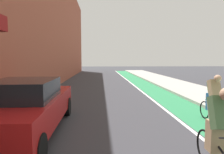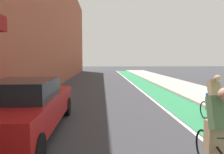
# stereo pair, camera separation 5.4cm
# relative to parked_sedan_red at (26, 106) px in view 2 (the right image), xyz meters

# --- Properties ---
(ground_plane) EXTENTS (94.88, 94.88, 0.00)m
(ground_plane) POSITION_rel_parked_sedan_red_xyz_m (2.66, 7.43, -0.79)
(ground_plane) COLOR #38383D
(bike_lane_paint) EXTENTS (1.60, 43.13, 0.00)m
(bike_lane_paint) POSITION_rel_parked_sedan_red_xyz_m (5.57, 9.43, -0.79)
(bike_lane_paint) COLOR #2D8451
(bike_lane_paint) RESTS_ON ground
(lane_divider_stripe) EXTENTS (0.12, 43.13, 0.00)m
(lane_divider_stripe) POSITION_rel_parked_sedan_red_xyz_m (4.67, 9.43, -0.78)
(lane_divider_stripe) COLOR white
(lane_divider_stripe) RESTS_ON ground
(sidewalk_right) EXTENTS (3.14, 43.13, 0.14)m
(sidewalk_right) POSITION_rel_parked_sedan_red_xyz_m (7.94, 9.43, -0.72)
(sidewalk_right) COLOR #A8A59E
(sidewalk_right) RESTS_ON ground
(building_facade_left) EXTENTS (4.15, 43.13, 10.55)m
(building_facade_left) POSITION_rel_parked_sedan_red_xyz_m (-2.85, 9.41, 4.49)
(building_facade_left) COLOR #9E4C38
(building_facade_left) RESTS_ON ground
(parked_sedan_red) EXTENTS (1.87, 4.79, 1.53)m
(parked_sedan_red) POSITION_rel_parked_sedan_red_xyz_m (0.00, 0.00, 0.00)
(parked_sedan_red) COLOR red
(parked_sedan_red) RESTS_ON ground
(cyclist_mid) EXTENTS (0.48, 1.71, 1.61)m
(cyclist_mid) POSITION_rel_parked_sedan_red_xyz_m (4.07, -2.26, 0.06)
(cyclist_mid) COLOR black
(cyclist_mid) RESTS_ON ground
(cyclist_trailing) EXTENTS (0.48, 1.66, 1.59)m
(cyclist_trailing) POSITION_rel_parked_sedan_red_xyz_m (5.66, 0.73, 0.06)
(cyclist_trailing) COLOR black
(cyclist_trailing) RESTS_ON ground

